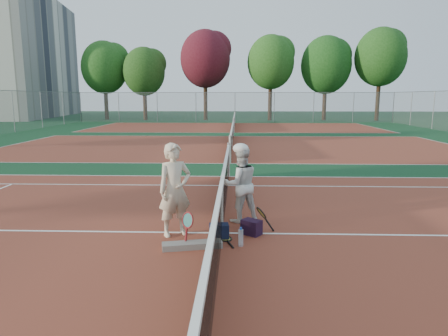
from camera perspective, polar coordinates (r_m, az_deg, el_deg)
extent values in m
plane|color=#0E341A|center=(7.69, -0.31, -9.30)|extent=(130.00, 130.00, 0.00)
cube|color=maroon|center=(7.68, -0.31, -9.28)|extent=(23.77, 10.97, 0.01)
cube|color=maroon|center=(20.90, 1.15, 3.11)|extent=(23.77, 10.97, 0.01)
cube|color=maroon|center=(34.34, 1.48, 5.87)|extent=(23.77, 10.97, 0.01)
cube|color=beige|center=(58.74, -27.71, 13.84)|extent=(12.96, 23.18, 15.00)
imported|color=beige|center=(7.41, -7.04, -3.12)|extent=(0.76, 0.68, 1.74)
imported|color=silver|center=(8.20, 2.35, -2.35)|extent=(0.92, 0.81, 1.57)
cube|color=black|center=(7.37, -0.70, -9.04)|extent=(0.37, 0.28, 0.27)
cube|color=black|center=(7.59, 3.95, -8.44)|extent=(0.42, 0.40, 0.28)
cube|color=slate|center=(6.98, -4.55, -10.93)|extent=(1.05, 0.45, 0.11)
cylinder|color=#C9E6FF|center=(7.02, 2.42, -9.93)|extent=(0.09, 0.09, 0.30)
cylinder|color=#382314|center=(47.88, -16.50, 9.44)|extent=(0.44, 0.44, 4.64)
ellipsoid|color=#1C4C15|center=(47.99, -16.72, 13.60)|extent=(5.08, 5.08, 5.84)
cylinder|color=#382314|center=(46.04, -11.22, 9.41)|extent=(0.44, 0.44, 4.25)
ellipsoid|color=#1C4213|center=(46.12, -11.36, 13.37)|extent=(4.61, 4.61, 5.30)
cylinder|color=#382314|center=(45.10, -2.66, 10.26)|extent=(0.44, 0.44, 5.32)
ellipsoid|color=#480F1A|center=(45.29, -2.71, 15.31)|extent=(5.45, 5.45, 6.27)
cylinder|color=#382314|center=(44.82, 6.60, 10.00)|extent=(0.44, 0.44, 5.01)
ellipsoid|color=#1E4E16|center=(44.97, 6.70, 14.79)|extent=(5.07, 5.07, 5.83)
cylinder|color=#382314|center=(46.19, 14.17, 9.63)|extent=(0.44, 0.44, 4.79)
ellipsoid|color=#154413|center=(46.31, 14.36, 14.07)|extent=(5.44, 5.44, 6.26)
cylinder|color=#382314|center=(47.14, 21.14, 9.64)|extent=(0.44, 0.44, 5.40)
ellipsoid|color=#194513|center=(47.33, 21.46, 14.55)|extent=(5.40, 5.40, 6.21)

